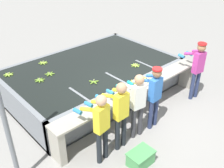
# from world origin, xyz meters

# --- Properties ---
(ground_plane) EXTENTS (80.00, 80.00, 0.00)m
(ground_plane) POSITION_xyz_m (0.00, 0.00, 0.00)
(ground_plane) COLOR gray
(ground_plane) RESTS_ON ground
(wash_tank) EXTENTS (4.85, 3.13, 0.86)m
(wash_tank) POSITION_xyz_m (-0.00, 2.01, 0.43)
(wash_tank) COLOR gray
(wash_tank) RESTS_ON ground
(work_ledge) EXTENTS (4.85, 0.45, 0.86)m
(work_ledge) POSITION_xyz_m (0.00, 0.22, 0.63)
(work_ledge) COLOR #A8A393
(work_ledge) RESTS_ON ground
(worker_0) EXTENTS (0.47, 0.73, 1.63)m
(worker_0) POSITION_xyz_m (-1.63, -0.34, 0.97)
(worker_0) COLOR #1E2328
(worker_0) RESTS_ON ground
(worker_1) EXTENTS (0.41, 0.72, 1.67)m
(worker_1) POSITION_xyz_m (-1.07, -0.32, 1.00)
(worker_1) COLOR #1E2328
(worker_1) RESTS_ON ground
(worker_2) EXTENTS (0.48, 0.73, 1.64)m
(worker_2) POSITION_xyz_m (-0.52, -0.30, 0.98)
(worker_2) COLOR #38383D
(worker_2) RESTS_ON ground
(worker_3) EXTENTS (0.43, 0.72, 1.63)m
(worker_3) POSITION_xyz_m (0.03, -0.33, 0.98)
(worker_3) COLOR navy
(worker_3) RESTS_ON ground
(worker_4) EXTENTS (0.47, 0.74, 1.71)m
(worker_4) POSITION_xyz_m (1.94, -0.28, 1.05)
(worker_4) COLOR navy
(worker_4) RESTS_ON ground
(banana_bunch_floating_0) EXTENTS (0.28, 0.28, 0.08)m
(banana_bunch_floating_0) POSITION_xyz_m (-0.99, 3.07, 0.88)
(banana_bunch_floating_0) COLOR #93BC3D
(banana_bunch_floating_0) RESTS_ON wash_tank
(banana_bunch_floating_1) EXTENTS (0.27, 0.28, 0.08)m
(banana_bunch_floating_1) POSITION_xyz_m (-1.21, 2.31, 0.88)
(banana_bunch_floating_1) COLOR #75A333
(banana_bunch_floating_1) RESTS_ON wash_tank
(banana_bunch_floating_2) EXTENTS (0.28, 0.28, 0.08)m
(banana_bunch_floating_2) POSITION_xyz_m (0.92, 1.11, 0.88)
(banana_bunch_floating_2) COLOR #9EC642
(banana_bunch_floating_2) RESTS_ON wash_tank
(banana_bunch_floating_3) EXTENTS (0.28, 0.28, 0.08)m
(banana_bunch_floating_3) POSITION_xyz_m (-1.59, 2.19, 0.88)
(banana_bunch_floating_3) COLOR #75A333
(banana_bunch_floating_3) RESTS_ON wash_tank
(banana_bunch_floating_4) EXTENTS (0.27, 0.28, 0.08)m
(banana_bunch_floating_4) POSITION_xyz_m (-2.07, 3.04, 0.88)
(banana_bunch_floating_4) COLOR #93BC3D
(banana_bunch_floating_4) RESTS_ON wash_tank
(banana_bunch_floating_5) EXTENTS (0.28, 0.27, 0.08)m
(banana_bunch_floating_5) POSITION_xyz_m (-0.59, 1.17, 0.88)
(banana_bunch_floating_5) COLOR #75A333
(banana_bunch_floating_5) RESTS_ON wash_tank
(banana_bunch_ledge_0) EXTENTS (0.27, 0.28, 0.08)m
(banana_bunch_ledge_0) POSITION_xyz_m (0.53, 0.25, 0.88)
(banana_bunch_ledge_0) COLOR #9EC642
(banana_bunch_ledge_0) RESTS_ON work_ledge
(knife_0) EXTENTS (0.35, 0.12, 0.02)m
(knife_0) POSITION_xyz_m (1.05, 0.28, 0.87)
(knife_0) COLOR silver
(knife_0) RESTS_ON work_ledge
(crate) EXTENTS (0.55, 0.39, 0.32)m
(crate) POSITION_xyz_m (-1.12, -1.01, 0.16)
(crate) COLOR #4C9E56
(crate) RESTS_ON ground
(support_post_left) EXTENTS (0.09, 0.09, 3.20)m
(support_post_left) POSITION_xyz_m (-3.19, 0.29, 1.60)
(support_post_left) COLOR slate
(support_post_left) RESTS_ON ground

